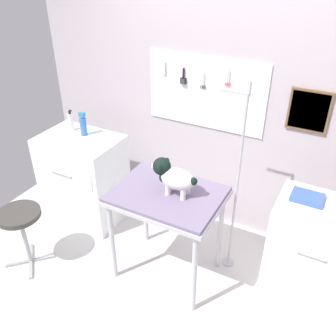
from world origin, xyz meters
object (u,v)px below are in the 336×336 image
object	(u,v)px
cabinet_right	(313,253)
stool	(20,221)
grooming_arm	(235,195)
dog	(173,176)
grooming_table	(167,202)
counter_left	(84,178)
shampoo_bottle	(83,125)

from	to	relation	value
cabinet_right	stool	distance (m)	2.48
grooming_arm	dog	bearing A→B (deg)	-141.07
grooming_table	cabinet_right	xyz separation A→B (m)	(1.15, 0.33, -0.32)
grooming_table	cabinet_right	size ratio (longest dim) A/B	0.98
counter_left	shampoo_bottle	bearing A→B (deg)	83.11
cabinet_right	shampoo_bottle	distance (m)	2.38
dog	cabinet_right	distance (m)	1.29
shampoo_bottle	cabinet_right	bearing A→B (deg)	-1.90
dog	stool	xyz separation A→B (m)	(-1.23, -0.54, -0.54)
counter_left	shampoo_bottle	distance (m)	0.58
dog	shampoo_bottle	distance (m)	1.26
grooming_arm	dog	xyz separation A→B (m)	(-0.41, -0.33, 0.25)
shampoo_bottle	stool	bearing A→B (deg)	-91.70
cabinet_right	counter_left	bearing A→B (deg)	-179.86
cabinet_right	grooming_table	bearing A→B (deg)	-163.82
cabinet_right	stool	bearing A→B (deg)	-160.02
grooming_table	dog	bearing A→B (deg)	26.49
cabinet_right	shampoo_bottle	xyz separation A→B (m)	(-2.30, 0.08, 0.59)
counter_left	cabinet_right	world-z (taller)	counter_left
stool	shampoo_bottle	xyz separation A→B (m)	(0.03, 0.92, 0.55)
stool	grooming_table	bearing A→B (deg)	23.49
counter_left	cabinet_right	xyz separation A→B (m)	(2.31, 0.01, -0.01)
cabinet_right	grooming_arm	bearing A→B (deg)	178.21
dog	cabinet_right	bearing A→B (deg)	15.77
counter_left	grooming_table	bearing A→B (deg)	-15.64
cabinet_right	shampoo_bottle	bearing A→B (deg)	178.10
grooming_table	grooming_arm	distance (m)	0.58
shampoo_bottle	grooming_table	bearing A→B (deg)	-19.46
grooming_arm	counter_left	size ratio (longest dim) A/B	1.78
dog	stool	size ratio (longest dim) A/B	0.68
dog	stool	distance (m)	1.44
counter_left	stool	world-z (taller)	counter_left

